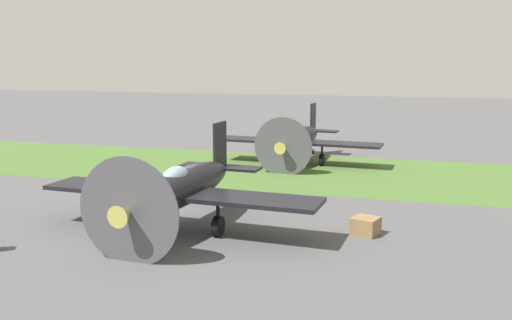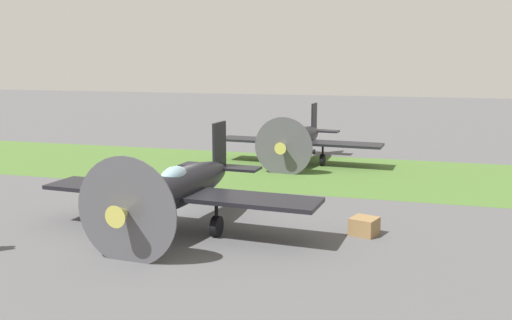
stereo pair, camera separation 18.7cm
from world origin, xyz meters
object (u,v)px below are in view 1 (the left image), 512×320
(airplane_wingman, at_px, (299,139))
(supply_crate, at_px, (366,226))
(airplane_lead, at_px, (182,187))
(runway_marker_cone, at_px, (123,175))

(airplane_wingman, relative_size, supply_crate, 11.33)
(airplane_lead, bearing_deg, runway_marker_cone, -44.60)
(airplane_lead, bearing_deg, supply_crate, -166.01)
(supply_crate, bearing_deg, airplane_lead, 10.23)
(supply_crate, bearing_deg, runway_marker_cone, -25.25)
(airplane_lead, bearing_deg, airplane_wingman, -92.12)
(supply_crate, relative_size, runway_marker_cone, 2.05)
(airplane_lead, relative_size, runway_marker_cone, 24.73)
(airplane_lead, distance_m, runway_marker_cone, 10.24)
(airplane_wingman, height_order, supply_crate, airplane_wingman)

